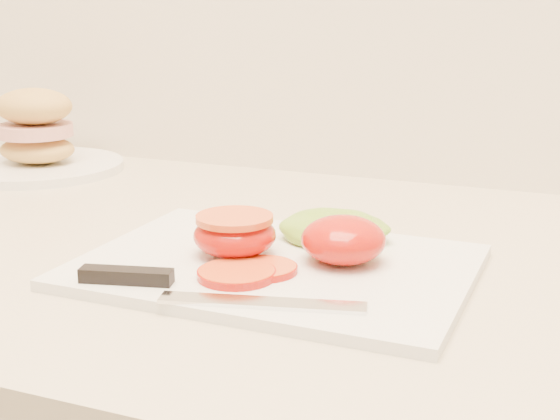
% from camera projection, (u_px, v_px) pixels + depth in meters
% --- Properties ---
extents(cutting_board, '(0.34, 0.25, 0.01)m').
position_uv_depth(cutting_board, '(276.00, 267.00, 0.69)').
color(cutting_board, white).
rests_on(cutting_board, counter).
extents(tomato_half_dome, '(0.08, 0.08, 0.04)m').
position_uv_depth(tomato_half_dome, '(343.00, 240.00, 0.69)').
color(tomato_half_dome, red).
rests_on(tomato_half_dome, cutting_board).
extents(tomato_half_cut, '(0.08, 0.08, 0.04)m').
position_uv_depth(tomato_half_cut, '(235.00, 233.00, 0.70)').
color(tomato_half_cut, red).
rests_on(tomato_half_cut, cutting_board).
extents(tomato_slice_0, '(0.06, 0.06, 0.01)m').
position_uv_depth(tomato_slice_0, '(237.00, 274.00, 0.65)').
color(tomato_slice_0, orange).
rests_on(tomato_slice_0, cutting_board).
extents(tomato_slice_1, '(0.06, 0.06, 0.01)m').
position_uv_depth(tomato_slice_1, '(263.00, 269.00, 0.67)').
color(tomato_slice_1, orange).
rests_on(tomato_slice_1, cutting_board).
extents(lettuce_leaf_0, '(0.11, 0.09, 0.02)m').
position_uv_depth(lettuce_leaf_0, '(334.00, 230.00, 0.75)').
color(lettuce_leaf_0, '#97C734').
rests_on(lettuce_leaf_0, cutting_board).
extents(knife, '(0.24, 0.06, 0.01)m').
position_uv_depth(knife, '(177.00, 286.00, 0.62)').
color(knife, silver).
rests_on(knife, cutting_board).
extents(sandwich_plate, '(0.23, 0.23, 0.12)m').
position_uv_depth(sandwich_plate, '(37.00, 142.00, 1.08)').
color(sandwich_plate, white).
rests_on(sandwich_plate, counter).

